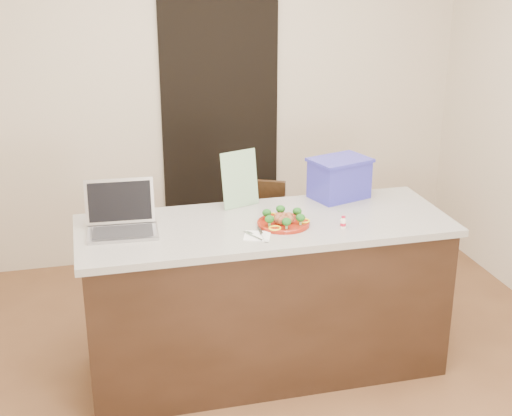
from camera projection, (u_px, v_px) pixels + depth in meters
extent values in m
plane|color=brown|center=(276.00, 389.00, 4.02)|extent=(4.00, 4.00, 0.00)
plane|color=beige|center=(206.00, 87.00, 5.37)|extent=(4.00, 0.00, 4.00)
plane|color=beige|center=(503.00, 385.00, 1.73)|extent=(4.00, 0.00, 4.00)
cube|color=black|center=(221.00, 132.00, 5.50)|extent=(0.90, 0.02, 2.00)
cube|color=black|center=(265.00, 300.00, 4.09)|extent=(2.00, 0.70, 0.88)
cube|color=beige|center=(265.00, 226.00, 3.93)|extent=(2.06, 0.76, 0.04)
cylinder|color=maroon|center=(283.00, 223.00, 3.89)|extent=(0.29, 0.29, 0.02)
torus|color=maroon|center=(283.00, 222.00, 3.88)|extent=(0.29, 0.29, 0.01)
sphere|color=brown|center=(283.00, 218.00, 3.88)|extent=(0.04, 0.04, 0.04)
sphere|color=brown|center=(278.00, 220.00, 3.85)|extent=(0.04, 0.04, 0.04)
sphere|color=brown|center=(282.00, 221.00, 3.84)|extent=(0.04, 0.04, 0.04)
sphere|color=brown|center=(286.00, 221.00, 3.84)|extent=(0.04, 0.04, 0.04)
sphere|color=brown|center=(289.00, 220.00, 3.86)|extent=(0.04, 0.04, 0.04)
sphere|color=brown|center=(290.00, 218.00, 3.88)|extent=(0.04, 0.04, 0.04)
sphere|color=brown|center=(289.00, 217.00, 3.90)|extent=(0.04, 0.04, 0.04)
sphere|color=brown|center=(285.00, 216.00, 3.91)|extent=(0.04, 0.04, 0.04)
sphere|color=brown|center=(281.00, 216.00, 3.91)|extent=(0.04, 0.04, 0.04)
sphere|color=brown|center=(278.00, 217.00, 3.90)|extent=(0.04, 0.04, 0.04)
ellipsoid|color=#134713|center=(281.00, 209.00, 3.96)|extent=(0.05, 0.05, 0.04)
ellipsoid|color=#134713|center=(267.00, 213.00, 3.90)|extent=(0.05, 0.05, 0.04)
ellipsoid|color=#134713|center=(269.00, 219.00, 3.81)|extent=(0.05, 0.05, 0.04)
ellipsoid|color=#134713|center=(287.00, 222.00, 3.78)|extent=(0.05, 0.05, 0.04)
ellipsoid|color=#134713|center=(301.00, 218.00, 3.83)|extent=(0.05, 0.05, 0.04)
ellipsoid|color=#134713|center=(297.00, 211.00, 3.93)|extent=(0.05, 0.05, 0.04)
torus|color=yellow|center=(272.00, 215.00, 3.97)|extent=(0.07, 0.07, 0.01)
torus|color=yellow|center=(275.00, 228.00, 3.79)|extent=(0.07, 0.07, 0.01)
torus|color=yellow|center=(304.00, 221.00, 3.89)|extent=(0.07, 0.07, 0.01)
cube|color=silver|center=(257.00, 236.00, 3.73)|extent=(0.17, 0.17, 0.01)
cube|color=#B7B8BC|center=(254.00, 237.00, 3.71)|extent=(0.07, 0.11, 0.00)
cube|color=#B7B8BC|center=(251.00, 232.00, 3.77)|extent=(0.05, 0.06, 0.00)
cube|color=silver|center=(265.00, 238.00, 3.69)|extent=(0.03, 0.10, 0.01)
cube|color=#B7B8BC|center=(260.00, 231.00, 3.79)|extent=(0.03, 0.12, 0.00)
cylinder|color=white|center=(343.00, 224.00, 3.84)|extent=(0.03, 0.03, 0.05)
cylinder|color=white|center=(343.00, 219.00, 3.83)|extent=(0.02, 0.02, 0.01)
cylinder|color=red|center=(343.00, 217.00, 3.83)|extent=(0.02, 0.02, 0.01)
cylinder|color=red|center=(343.00, 224.00, 3.84)|extent=(0.03, 0.03, 0.02)
cube|color=#A4A3A7|center=(123.00, 232.00, 3.77)|extent=(0.38, 0.28, 0.02)
cube|color=#A4A3A7|center=(120.00, 201.00, 3.84)|extent=(0.37, 0.09, 0.24)
cube|color=black|center=(120.00, 201.00, 3.83)|extent=(0.34, 0.07, 0.21)
cube|color=#242426|center=(123.00, 231.00, 3.75)|extent=(0.32, 0.20, 0.00)
cube|color=silver|center=(240.00, 179.00, 4.12)|extent=(0.24, 0.12, 0.33)
cube|color=#2E2DA2|center=(339.00, 180.00, 4.27)|extent=(0.37, 0.31, 0.23)
cube|color=#2E2DA2|center=(340.00, 160.00, 4.23)|extent=(0.40, 0.34, 0.02)
cube|color=black|center=(262.00, 257.00, 4.68)|extent=(0.53, 0.53, 0.04)
cube|color=black|center=(255.00, 213.00, 4.76)|extent=(0.38, 0.20, 0.46)
cylinder|color=black|center=(243.00, 301.00, 4.56)|extent=(0.03, 0.03, 0.43)
cylinder|color=black|center=(294.00, 295.00, 4.64)|extent=(0.03, 0.03, 0.43)
cylinder|color=black|center=(231.00, 278.00, 4.87)|extent=(0.03, 0.03, 0.43)
cylinder|color=black|center=(279.00, 273.00, 4.95)|extent=(0.03, 0.03, 0.43)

